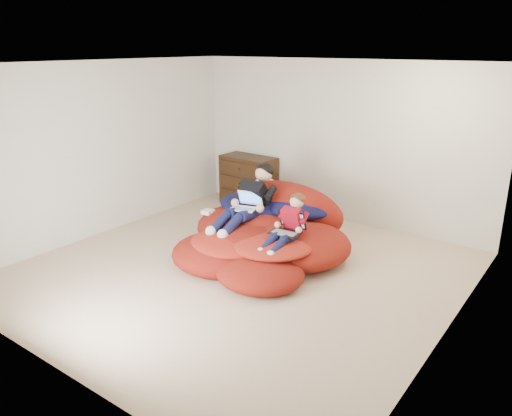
# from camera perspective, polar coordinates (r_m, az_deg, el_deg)

# --- Properties ---
(room_shell) EXTENTS (5.10, 5.10, 2.77)m
(room_shell) POSITION_cam_1_polar(r_m,az_deg,el_deg) (6.21, -1.94, -5.38)
(room_shell) COLOR #C6AC8D
(room_shell) RESTS_ON ground
(dresser) EXTENTS (0.99, 0.57, 0.87)m
(dresser) POSITION_cam_1_polar(r_m,az_deg,el_deg) (8.71, -0.89, 3.13)
(dresser) COLOR black
(dresser) RESTS_ON ground
(beanbag_pile) EXTENTS (2.35, 2.40, 0.89)m
(beanbag_pile) POSITION_cam_1_polar(r_m,az_deg,el_deg) (6.77, 0.96, -2.97)
(beanbag_pile) COLOR maroon
(beanbag_pile) RESTS_ON ground
(cream_pillow) EXTENTS (0.45, 0.29, 0.29)m
(cream_pillow) POSITION_cam_1_polar(r_m,az_deg,el_deg) (7.65, 1.15, 2.42)
(cream_pillow) COLOR beige
(cream_pillow) RESTS_ON beanbag_pile
(older_boy) EXTENTS (0.37, 1.27, 0.78)m
(older_boy) POSITION_cam_1_polar(r_m,az_deg,el_deg) (6.84, -0.62, 1.20)
(older_boy) COLOR black
(older_boy) RESTS_ON beanbag_pile
(younger_boy) EXTENTS (0.26, 0.84, 0.62)m
(younger_boy) POSITION_cam_1_polar(r_m,az_deg,el_deg) (6.18, 3.77, -1.69)
(younger_boy) COLOR #B10F22
(younger_boy) RESTS_ON beanbag_pile
(laptop_white) EXTENTS (0.38, 0.42, 0.23)m
(laptop_white) POSITION_cam_1_polar(r_m,az_deg,el_deg) (6.78, -1.11, 0.48)
(laptop_white) COLOR white
(laptop_white) RESTS_ON older_boy
(laptop_black) EXTENTS (0.38, 0.37, 0.26)m
(laptop_black) POSITION_cam_1_polar(r_m,az_deg,el_deg) (6.19, 3.71, -2.16)
(laptop_black) COLOR black
(laptop_black) RESTS_ON younger_boy
(power_adapter) EXTENTS (0.15, 0.15, 0.06)m
(power_adapter) POSITION_cam_1_polar(r_m,az_deg,el_deg) (7.17, -5.51, -0.44)
(power_adapter) COLOR white
(power_adapter) RESTS_ON beanbag_pile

